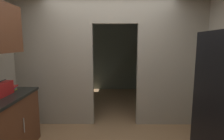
# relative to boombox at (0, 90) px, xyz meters

# --- Properties ---
(kitchen_partition) EXTENTS (3.79, 0.12, 2.81)m
(kitchen_partition) POSITION_rel_boombox_xyz_m (1.51, 1.14, 0.46)
(kitchen_partition) COLOR #ADA899
(kitchen_partition) RESTS_ON ground
(adjoining_room_shell) EXTENTS (3.79, 2.95, 2.81)m
(adjoining_room_shell) POSITION_rel_boombox_xyz_m (1.53, 3.16, 0.39)
(adjoining_room_shell) COLOR gray
(adjoining_room_shell) RESTS_ON ground
(boombox) EXTENTS (0.17, 0.43, 0.22)m
(boombox) POSITION_rel_boombox_xyz_m (0.00, 0.00, 0.00)
(boombox) COLOR maroon
(boombox) RESTS_ON lower_cabinet_run
(book_stack) EXTENTS (0.15, 0.16, 0.08)m
(book_stack) POSITION_rel_boombox_xyz_m (-0.01, 0.33, -0.05)
(book_stack) COLOR gold
(book_stack) RESTS_ON lower_cabinet_run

